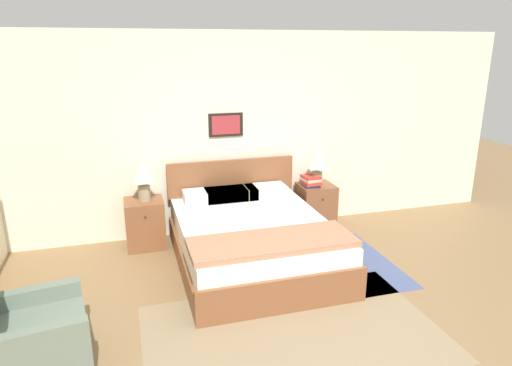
{
  "coord_description": "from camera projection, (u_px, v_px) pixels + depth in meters",
  "views": [
    {
      "loc": [
        -1.31,
        -2.76,
        2.41
      ],
      "look_at": [
        -0.03,
        1.61,
        1.03
      ],
      "focal_mm": 32.0,
      "sensor_mm": 36.0,
      "label": 1
    }
  ],
  "objects": [
    {
      "name": "ground_plane",
      "position": [
        317.0,
        365.0,
        3.59
      ],
      "size": [
        16.0,
        16.0,
        0.0
      ],
      "primitive_type": "plane",
      "color": "olive"
    },
    {
      "name": "wall_back",
      "position": [
        229.0,
        135.0,
        5.93
      ],
      "size": [
        7.95,
        0.09,
        2.6
      ],
      "color": "beige",
      "rests_on": "ground_plane"
    },
    {
      "name": "area_rug_main",
      "position": [
        293.0,
        333.0,
        3.98
      ],
      "size": [
        2.57,
        1.6,
        0.01
      ],
      "color": "#897556",
      "rests_on": "ground_plane"
    },
    {
      "name": "area_rug_bedside",
      "position": [
        357.0,
        261.0,
        5.31
      ],
      "size": [
        0.74,
        1.51,
        0.01
      ],
      "color": "#47567F",
      "rests_on": "ground_plane"
    },
    {
      "name": "bed",
      "position": [
        252.0,
        239.0,
        5.19
      ],
      "size": [
        1.68,
        2.14,
        0.99
      ],
      "color": "brown",
      "rests_on": "ground_plane"
    },
    {
      "name": "armchair",
      "position": [
        30.0,
        338.0,
        3.46
      ],
      "size": [
        0.83,
        0.83,
        0.89
      ],
      "rotation": [
        0.0,
        0.0,
        -1.41
      ],
      "color": "slate",
      "rests_on": "ground_plane"
    },
    {
      "name": "nightstand_near_window",
      "position": [
        145.0,
        223.0,
        5.64
      ],
      "size": [
        0.47,
        0.46,
        0.6
      ],
      "color": "brown",
      "rests_on": "ground_plane"
    },
    {
      "name": "nightstand_by_door",
      "position": [
        316.0,
        206.0,
        6.26
      ],
      "size": [
        0.47,
        0.46,
        0.6
      ],
      "color": "brown",
      "rests_on": "ground_plane"
    },
    {
      "name": "table_lamp_near_window",
      "position": [
        143.0,
        174.0,
        5.44
      ],
      "size": [
        0.29,
        0.29,
        0.51
      ],
      "color": "gray",
      "rests_on": "nightstand_near_window"
    },
    {
      "name": "table_lamp_by_door",
      "position": [
        317.0,
        161.0,
        6.05
      ],
      "size": [
        0.29,
        0.29,
        0.51
      ],
      "color": "gray",
      "rests_on": "nightstand_by_door"
    },
    {
      "name": "book_thick_bottom",
      "position": [
        311.0,
        185.0,
        6.1
      ],
      "size": [
        0.21,
        0.22,
        0.04
      ],
      "rotation": [
        0.0,
        0.0,
        0.09
      ],
      "color": "#335693",
      "rests_on": "nightstand_by_door"
    },
    {
      "name": "book_hardcover_middle",
      "position": [
        311.0,
        182.0,
        6.08
      ],
      "size": [
        0.23,
        0.26,
        0.04
      ],
      "rotation": [
        0.0,
        0.0,
        0.04
      ],
      "color": "#B7332D",
      "rests_on": "book_thick_bottom"
    },
    {
      "name": "book_novel_upper",
      "position": [
        311.0,
        179.0,
        6.07
      ],
      "size": [
        0.24,
        0.25,
        0.04
      ],
      "rotation": [
        0.0,
        0.0,
        0.14
      ],
      "color": "beige",
      "rests_on": "book_hardcover_middle"
    },
    {
      "name": "book_slim_near_top",
      "position": [
        311.0,
        177.0,
        6.06
      ],
      "size": [
        0.24,
        0.26,
        0.02
      ],
      "rotation": [
        0.0,
        0.0,
        0.11
      ],
      "color": "#B7332D",
      "rests_on": "book_novel_upper"
    }
  ]
}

